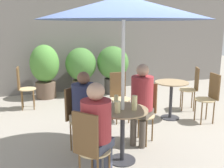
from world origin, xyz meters
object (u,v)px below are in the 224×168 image
at_px(bistro_chair_6, 23,84).
at_px(beer_glass_1, 134,103).
at_px(cafe_table_near, 122,123).
at_px(seated_person_0, 142,98).
at_px(beer_glass_2, 116,101).
at_px(potted_plant_0, 45,68).
at_px(potted_plant_1, 81,67).
at_px(bistro_chair_3, 210,94).
at_px(bistro_chair_4, 119,92).
at_px(beer_glass_0, 117,107).
at_px(bistro_chair_0, 145,107).
at_px(seated_person_1, 85,105).
at_px(seated_person_2, 97,126).
at_px(bistro_chair_1, 77,113).
at_px(potted_plant_2, 113,65).
at_px(bistro_chair_5, 193,85).
at_px(cafe_table_far, 171,92).
at_px(bistro_chair_2, 90,145).
at_px(umbrella, 124,8).

xyz_separation_m(bistro_chair_6, beer_glass_1, (1.30, -2.87, 0.28)).
distance_m(cafe_table_near, seated_person_0, 0.63).
height_order(beer_glass_2, potted_plant_0, potted_plant_0).
height_order(seated_person_0, potted_plant_1, seated_person_0).
bearing_deg(bistro_chair_3, cafe_table_near, -59.95).
distance_m(bistro_chair_4, beer_glass_2, 1.45).
distance_m(beer_glass_0, potted_plant_0, 3.69).
distance_m(bistro_chair_0, seated_person_1, 0.97).
height_order(seated_person_2, potted_plant_1, potted_plant_1).
height_order(bistro_chair_0, bistro_chair_1, same).
bearing_deg(bistro_chair_0, potted_plant_2, 129.80).
relative_size(bistro_chair_0, potted_plant_0, 0.70).
relative_size(seated_person_1, potted_plant_2, 0.93).
xyz_separation_m(bistro_chair_5, seated_person_1, (-2.60, -1.04, 0.15)).
bearing_deg(cafe_table_near, beer_glass_0, -137.35).
relative_size(cafe_table_far, seated_person_2, 0.61).
xyz_separation_m(bistro_chair_3, potted_plant_2, (-0.95, 2.62, 0.20)).
xyz_separation_m(cafe_table_near, seated_person_2, (-0.46, -0.38, 0.17)).
distance_m(bistro_chair_1, bistro_chair_5, 2.85).
xyz_separation_m(bistro_chair_1, beer_glass_0, (0.37, -0.68, 0.25)).
distance_m(seated_person_0, potted_plant_1, 3.17).
bearing_deg(bistro_chair_4, potted_plant_1, 98.13).
bearing_deg(beer_glass_2, bistro_chair_2, -130.94).
bearing_deg(beer_glass_1, potted_plant_2, 74.18).
relative_size(bistro_chair_6, seated_person_1, 0.79).
relative_size(bistro_chair_0, bistro_chair_6, 1.00).
relative_size(cafe_table_far, potted_plant_2, 0.58).
height_order(bistro_chair_1, seated_person_2, seated_person_2).
relative_size(bistro_chair_5, potted_plant_2, 0.74).
distance_m(bistro_chair_5, beer_glass_1, 2.63).
bearing_deg(beer_glass_1, beer_glass_0, -172.57).
relative_size(bistro_chair_0, seated_person_1, 0.79).
bearing_deg(potted_plant_2, potted_plant_1, 169.78).
xyz_separation_m(cafe_table_far, seated_person_2, (-1.97, -1.59, 0.17)).
bearing_deg(cafe_table_far, bistro_chair_4, 165.75).
relative_size(beer_glass_1, potted_plant_0, 0.14).
height_order(cafe_table_far, umbrella, umbrella).
height_order(potted_plant_0, potted_plant_1, potted_plant_0).
bearing_deg(potted_plant_0, seated_person_0, -71.28).
height_order(bistro_chair_2, potted_plant_0, potted_plant_0).
distance_m(seated_person_1, seated_person_2, 0.85).
bearing_deg(potted_plant_2, umbrella, -108.18).
xyz_separation_m(beer_glass_2, potted_plant_0, (-0.58, 3.40, -0.06)).
height_order(seated_person_2, potted_plant_2, potted_plant_2).
height_order(bistro_chair_2, umbrella, umbrella).
height_order(bistro_chair_6, seated_person_1, seated_person_1).
xyz_separation_m(bistro_chair_1, umbrella, (0.48, -0.57, 1.44)).
xyz_separation_m(cafe_table_near, bistro_chair_0, (0.57, 0.48, 0.00)).
distance_m(seated_person_1, beer_glass_2, 0.48).
distance_m(cafe_table_near, potted_plant_2, 3.59).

